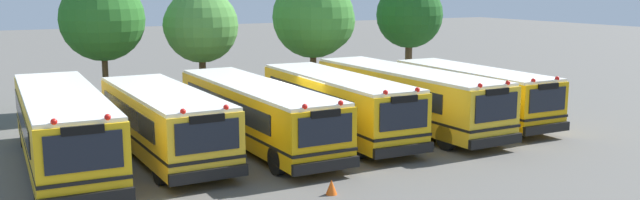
# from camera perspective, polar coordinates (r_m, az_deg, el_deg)

# --- Properties ---
(ground_plane) EXTENTS (160.00, 160.00, 0.00)m
(ground_plane) POSITION_cam_1_polar(r_m,az_deg,el_deg) (26.70, -2.03, -3.57)
(ground_plane) COLOR #595651
(school_bus_0) EXTENTS (2.70, 11.54, 2.80)m
(school_bus_0) POSITION_cam_1_polar(r_m,az_deg,el_deg) (24.16, -21.52, -2.13)
(school_bus_0) COLOR yellow
(school_bus_0) RESTS_ON ground_plane
(school_bus_1) EXTENTS (2.81, 9.62, 2.62)m
(school_bus_1) POSITION_cam_1_polar(r_m,az_deg,el_deg) (24.54, -13.45, -1.74)
(school_bus_1) COLOR yellow
(school_bus_1) RESTS_ON ground_plane
(school_bus_2) EXTENTS (2.64, 11.51, 2.58)m
(school_bus_2) POSITION_cam_1_polar(r_m,az_deg,el_deg) (25.84, -5.63, -0.98)
(school_bus_2) COLOR #EAA80C
(school_bus_2) RESTS_ON ground_plane
(school_bus_3) EXTENTS (2.66, 10.21, 2.70)m
(school_bus_3) POSITION_cam_1_polar(r_m,az_deg,el_deg) (27.21, 1.47, -0.25)
(school_bus_3) COLOR yellow
(school_bus_3) RESTS_ON ground_plane
(school_bus_4) EXTENTS (2.83, 11.46, 2.74)m
(school_bus_4) POSITION_cam_1_polar(r_m,az_deg,el_deg) (29.23, 7.45, 0.41)
(school_bus_4) COLOR yellow
(school_bus_4) RESTS_ON ground_plane
(school_bus_5) EXTENTS (2.51, 9.33, 2.60)m
(school_bus_5) POSITION_cam_1_polar(r_m,az_deg,el_deg) (31.12, 13.11, 0.68)
(school_bus_5) COLOR #EAA80C
(school_bus_5) RESTS_ON ground_plane
(tree_1) EXTENTS (4.12, 4.12, 6.67)m
(tree_1) POSITION_cam_1_polar(r_m,az_deg,el_deg) (34.05, -18.22, 6.79)
(tree_1) COLOR #4C3823
(tree_1) RESTS_ON ground_plane
(tree_2) EXTENTS (3.86, 3.84, 6.12)m
(tree_2) POSITION_cam_1_polar(r_m,az_deg,el_deg) (34.58, -10.57, 6.38)
(tree_2) COLOR #4C3823
(tree_2) RESTS_ON ground_plane
(tree_3) EXTENTS (4.70, 4.58, 6.81)m
(tree_3) POSITION_cam_1_polar(r_m,az_deg,el_deg) (36.85, -0.31, 7.13)
(tree_3) COLOR #4C3823
(tree_3) RESTS_ON ground_plane
(tree_4) EXTENTS (4.04, 4.04, 6.52)m
(tree_4) POSITION_cam_1_polar(r_m,az_deg,el_deg) (40.27, 7.77, 7.37)
(tree_4) COLOR #4C3823
(tree_4) RESTS_ON ground_plane
(traffic_cone) EXTENTS (0.35, 0.35, 0.47)m
(traffic_cone) POSITION_cam_1_polar(r_m,az_deg,el_deg) (19.91, 1.01, -7.59)
(traffic_cone) COLOR #EA5914
(traffic_cone) RESTS_ON ground_plane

